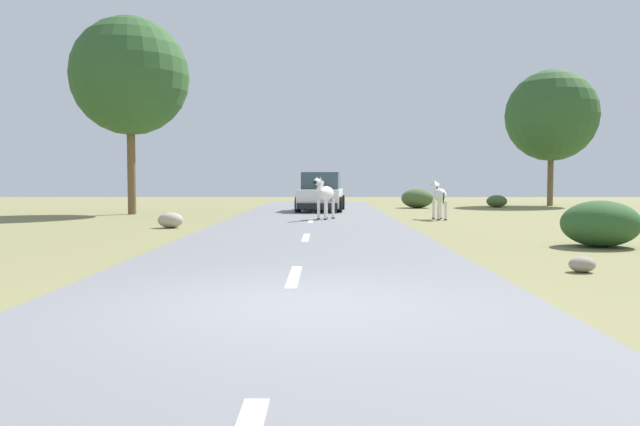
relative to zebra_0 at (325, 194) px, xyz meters
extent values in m
plane|color=olive|center=(-0.35, -14.90, -0.96)|extent=(90.00, 90.00, 0.00)
cube|color=slate|center=(-0.48, -14.90, -0.93)|extent=(6.00, 64.00, 0.05)
cube|color=silver|center=(-0.48, -12.90, -0.90)|extent=(0.16, 2.00, 0.01)
cube|color=silver|center=(-0.48, -6.90, -0.90)|extent=(0.16, 2.00, 0.01)
cube|color=silver|center=(-0.48, -0.90, -0.90)|extent=(0.16, 2.00, 0.01)
cube|color=silver|center=(-0.48, 5.10, -0.90)|extent=(0.16, 2.00, 0.01)
cube|color=silver|center=(-0.48, 11.10, -0.90)|extent=(0.16, 2.00, 0.01)
ellipsoid|color=silver|center=(0.04, 0.08, 0.02)|extent=(0.81, 1.13, 0.50)
cylinder|color=silver|center=(-0.22, -0.18, -0.55)|extent=(0.14, 0.14, 0.72)
cylinder|color=#28231E|center=(-0.22, -0.18, -0.88)|extent=(0.16, 0.16, 0.05)
cylinder|color=silver|center=(0.02, -0.29, -0.55)|extent=(0.14, 0.14, 0.72)
cylinder|color=#28231E|center=(0.02, -0.29, -0.88)|extent=(0.16, 0.16, 0.05)
cylinder|color=silver|center=(0.05, 0.45, -0.55)|extent=(0.14, 0.14, 0.72)
cylinder|color=#28231E|center=(0.05, 0.45, -0.88)|extent=(0.16, 0.16, 0.05)
cylinder|color=silver|center=(0.30, 0.34, -0.55)|extent=(0.14, 0.14, 0.72)
cylinder|color=#28231E|center=(0.30, 0.34, -0.88)|extent=(0.16, 0.16, 0.05)
cylinder|color=silver|center=(-0.17, -0.38, 0.28)|extent=(0.33, 0.42, 0.42)
cube|color=black|center=(-0.17, -0.38, 0.36)|extent=(0.17, 0.33, 0.29)
ellipsoid|color=silver|center=(-0.27, -0.61, 0.43)|extent=(0.36, 0.50, 0.23)
ellipsoid|color=black|center=(-0.34, -0.77, 0.42)|extent=(0.19, 0.20, 0.14)
cone|color=silver|center=(-0.28, -0.47, 0.55)|extent=(0.11, 0.11, 0.13)
cone|color=silver|center=(-0.16, -0.53, 0.55)|extent=(0.11, 0.11, 0.13)
cylinder|color=black|center=(0.25, 0.56, -0.08)|extent=(0.09, 0.15, 0.43)
ellipsoid|color=silver|center=(4.18, 0.60, -0.06)|extent=(0.49, 1.05, 0.48)
cylinder|color=silver|center=(4.28, 0.94, -0.61)|extent=(0.11, 0.11, 0.69)
cylinder|color=#28231E|center=(4.28, 0.94, -0.93)|extent=(0.13, 0.13, 0.05)
cylinder|color=silver|center=(4.02, 0.92, -0.61)|extent=(0.11, 0.11, 0.69)
cylinder|color=#28231E|center=(4.02, 0.92, -0.93)|extent=(0.13, 0.13, 0.05)
cylinder|color=silver|center=(4.34, 0.28, -0.61)|extent=(0.11, 0.11, 0.69)
cylinder|color=#28231E|center=(4.34, 0.28, -0.93)|extent=(0.13, 0.13, 0.05)
cylinder|color=silver|center=(4.08, 0.25, -0.61)|extent=(0.11, 0.11, 0.69)
cylinder|color=#28231E|center=(4.08, 0.25, -0.93)|extent=(0.13, 0.13, 0.05)
cylinder|color=silver|center=(4.14, 1.08, 0.19)|extent=(0.22, 0.38, 0.41)
cube|color=black|center=(4.14, 1.08, 0.27)|extent=(0.07, 0.34, 0.28)
ellipsoid|color=silver|center=(4.12, 1.32, 0.34)|extent=(0.22, 0.46, 0.22)
ellipsoid|color=black|center=(4.10, 1.50, 0.33)|extent=(0.14, 0.17, 0.13)
cone|color=silver|center=(4.19, 1.22, 0.45)|extent=(0.09, 0.09, 0.13)
cone|color=silver|center=(4.06, 1.21, 0.45)|extent=(0.09, 0.09, 0.13)
cylinder|color=black|center=(4.22, 0.09, -0.15)|extent=(0.05, 0.15, 0.41)
cube|color=white|center=(-0.16, 6.02, -0.33)|extent=(2.10, 4.32, 0.80)
cube|color=#334751|center=(-0.15, 6.22, 0.45)|extent=(1.80, 2.31, 0.76)
cube|color=black|center=(-0.32, 3.86, -0.60)|extent=(1.72, 0.28, 0.24)
cylinder|color=black|center=(-1.16, 4.74, -0.57)|extent=(0.27, 0.69, 0.68)
cylinder|color=black|center=(0.64, 4.61, -0.57)|extent=(0.27, 0.69, 0.68)
cylinder|color=black|center=(-0.96, 7.43, -0.57)|extent=(0.27, 0.69, 0.68)
cylinder|color=black|center=(0.84, 7.30, -0.57)|extent=(0.27, 0.69, 0.68)
cylinder|color=brown|center=(-8.13, 4.09, 0.95)|extent=(0.34, 0.34, 3.82)
sphere|color=#2D5628|center=(-8.13, 4.09, 4.82)|extent=(4.89, 4.89, 4.89)
cylinder|color=brown|center=(12.67, 12.77, 0.55)|extent=(0.32, 0.32, 3.01)
sphere|color=#2D5628|center=(12.67, 12.77, 4.07)|extent=(5.05, 5.05, 5.05)
ellipsoid|color=#425B2D|center=(4.80, 9.97, -0.46)|extent=(1.65, 1.49, 0.99)
ellipsoid|color=#2D5628|center=(5.97, -8.42, -0.45)|extent=(1.68, 1.51, 1.01)
ellipsoid|color=#425B2D|center=(9.10, 10.66, -0.64)|extent=(1.07, 0.96, 0.64)
ellipsoid|color=gray|center=(4.02, -12.13, -0.83)|extent=(0.41, 0.35, 0.25)
ellipsoid|color=#A89E8C|center=(-4.67, -3.27, -0.72)|extent=(0.76, 0.64, 0.47)
camera|label=1|loc=(-0.05, -21.76, 0.50)|focal=34.52mm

